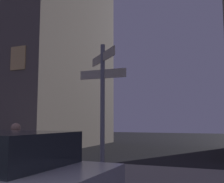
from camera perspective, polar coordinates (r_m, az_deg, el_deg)
sidewalk_kerb at (r=7.93m, az=11.69°, el=-17.72°), size 40.00×3.30×0.14m
signpost at (r=7.21m, az=-2.02°, el=-1.18°), size 1.34×1.15×3.60m
cyclist at (r=6.85m, az=-20.24°, el=-13.52°), size 1.81×0.38×1.61m
building_left_block at (r=22.11m, az=-20.16°, el=12.14°), size 12.35×10.00×17.05m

